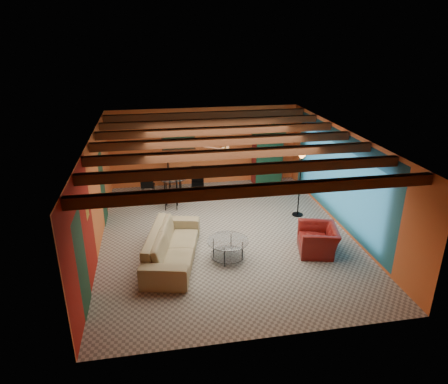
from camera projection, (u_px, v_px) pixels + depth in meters
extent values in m
cube|color=gray|center=(225.00, 234.00, 10.86)|extent=(6.50, 8.00, 0.01)
cube|color=silver|center=(225.00, 136.00, 9.85)|extent=(6.50, 8.00, 0.01)
cube|color=#CB612E|center=(205.00, 146.00, 14.01)|extent=(6.50, 0.02, 2.70)
cube|color=maroon|center=(94.00, 196.00, 9.82)|extent=(0.02, 8.00, 2.70)
cube|color=#2C6F7F|center=(343.00, 180.00, 10.89)|extent=(0.02, 8.00, 2.70)
imported|color=#90815C|center=(172.00, 246.00, 9.52)|extent=(1.59, 2.81, 0.77)
imported|color=maroon|center=(318.00, 240.00, 9.89)|extent=(1.11, 1.21, 0.67)
cube|color=maroon|center=(268.00, 159.00, 14.27)|extent=(1.09, 0.72, 1.76)
cube|color=black|center=(178.00, 139.00, 13.71)|extent=(1.05, 0.03, 0.65)
imported|color=#26661E|center=(269.00, 128.00, 13.86)|extent=(0.50, 0.47, 0.44)
imported|color=orange|center=(172.00, 165.00, 12.77)|extent=(0.18, 0.18, 0.18)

